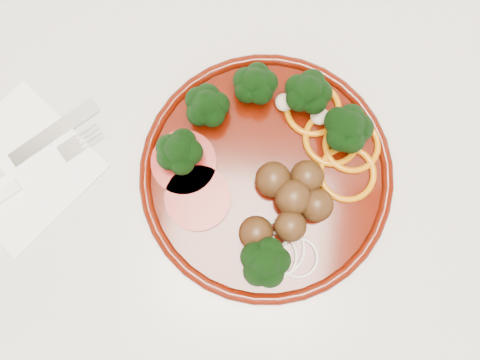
# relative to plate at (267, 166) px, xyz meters

# --- Properties ---
(counter) EXTENTS (2.40, 0.60, 0.90)m
(counter) POSITION_rel_plate_xyz_m (0.11, -0.03, -0.47)
(counter) COLOR beige
(counter) RESTS_ON ground
(plate) EXTENTS (0.30, 0.30, 0.07)m
(plate) POSITION_rel_plate_xyz_m (0.00, 0.00, 0.00)
(plate) COLOR #3F0A02
(plate) RESTS_ON counter
(napkin) EXTENTS (0.21, 0.21, 0.00)m
(napkin) POSITION_rel_plate_xyz_m (-0.29, -0.03, -0.02)
(napkin) COLOR white
(napkin) RESTS_ON counter
(fork) EXTENTS (0.16, 0.15, 0.01)m
(fork) POSITION_rel_plate_xyz_m (-0.30, -0.06, -0.01)
(fork) COLOR white
(fork) RESTS_ON napkin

